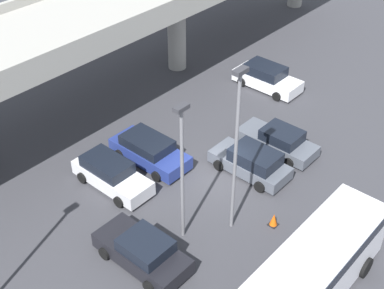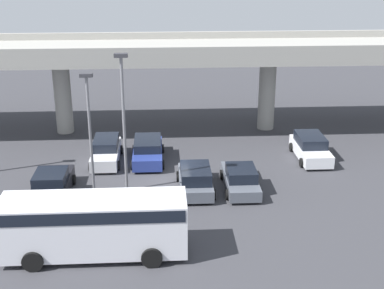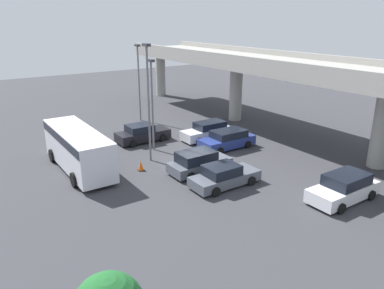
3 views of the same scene
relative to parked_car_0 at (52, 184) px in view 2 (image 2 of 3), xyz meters
The scene contains 12 objects.
ground_plane 6.94m from the parked_car_0, ahead, with size 101.61×101.61×0.00m, color #38383D.
highway_overpass 14.27m from the parked_car_0, 59.16° to the left, with size 48.71×7.11×7.18m.
parked_car_0 is the anchor object (origin of this frame).
parked_car_1 5.75m from the parked_car_0, 62.34° to the left, with size 2.00×4.64×1.57m.
parked_car_2 7.45m from the parked_car_0, 42.76° to the left, with size 2.19×4.72×1.50m.
parked_car_3 8.38m from the parked_car_0, ahead, with size 2.15×4.43×1.56m.
parked_car_4 11.09m from the parked_car_0, ahead, with size 2.09×4.66×1.45m.
parked_car_5 17.28m from the parked_car_0, 16.33° to the left, with size 2.14×4.67×1.61m.
shuttle_bus 7.41m from the parked_car_0, 63.94° to the right, with size 8.57×2.71×2.89m.
lamp_post_near_aisle 4.36m from the parked_car_0, ahead, with size 0.70×0.35×7.28m.
lamp_post_by_overpass 6.37m from the parked_car_0, 19.28° to the right, with size 0.70×0.35×8.60m.
traffic_cone 6.60m from the parked_car_0, 27.73° to the right, with size 0.44×0.44×0.70m.
Camera 2 is at (-0.36, -29.79, 13.75)m, focal length 50.00 mm.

